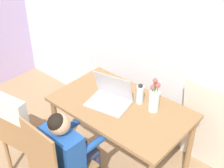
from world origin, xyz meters
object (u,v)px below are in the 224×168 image
object	(u,v)px
person_seated	(68,147)
water_bottle	(140,94)
chair_occupied	(56,168)
laptop	(110,96)
chair_spare	(17,124)
flower_vase	(154,98)

from	to	relation	value
person_seated	water_bottle	distance (m)	0.74
chair_occupied	laptop	distance (m)	0.73
chair_occupied	water_bottle	bearing A→B (deg)	-100.47
person_seated	water_bottle	world-z (taller)	person_seated
chair_spare	laptop	world-z (taller)	laptop
chair_occupied	water_bottle	xyz separation A→B (m)	(0.18, 0.82, 0.34)
chair_occupied	laptop	size ratio (longest dim) A/B	2.41
chair_occupied	flower_vase	size ratio (longest dim) A/B	2.96
laptop	flower_vase	xyz separation A→B (m)	(0.35, 0.15, 0.06)
flower_vase	water_bottle	world-z (taller)	flower_vase
chair_occupied	chair_spare	xyz separation A→B (m)	(-0.49, 0.01, 0.16)
chair_spare	water_bottle	bearing A→B (deg)	-138.90
water_bottle	flower_vase	bearing A→B (deg)	-3.28
chair_spare	flower_vase	world-z (taller)	flower_vase
chair_spare	chair_occupied	bearing A→B (deg)	169.44
laptop	water_bottle	bearing A→B (deg)	26.70
flower_vase	water_bottle	xyz separation A→B (m)	(-0.15, 0.01, -0.04)
chair_occupied	water_bottle	size ratio (longest dim) A/B	5.27
flower_vase	water_bottle	bearing A→B (deg)	176.72
person_seated	flower_vase	distance (m)	0.79
chair_occupied	person_seated	size ratio (longest dim) A/B	0.98
laptop	flower_vase	bearing A→B (deg)	11.31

